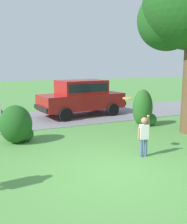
% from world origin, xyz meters
% --- Properties ---
extents(ground_plane, '(80.00, 80.00, 0.00)m').
position_xyz_m(ground_plane, '(0.00, 0.00, 0.00)').
color(ground_plane, '#518E42').
extents(driveway_strip, '(28.00, 4.40, 0.02)m').
position_xyz_m(driveway_strip, '(0.00, 7.45, 0.01)').
color(driveway_strip, slate).
rests_on(driveway_strip, ground).
extents(shrub_near_tree, '(1.19, 1.12, 1.34)m').
position_xyz_m(shrub_near_tree, '(-1.75, 3.82, 0.63)').
color(shrub_near_tree, '#1E511C').
rests_on(shrub_near_tree, ground).
extents(shrub_centre_left, '(1.15, 0.82, 1.65)m').
position_xyz_m(shrub_centre_left, '(3.85, 4.01, 0.75)').
color(shrub_centre_left, '#286023').
rests_on(shrub_centre_left, ground).
extents(parked_suv, '(4.85, 2.42, 1.92)m').
position_xyz_m(parked_suv, '(2.29, 7.44, 1.08)').
color(parked_suv, maroon).
rests_on(parked_suv, ground).
extents(child_thrower, '(0.47, 0.23, 1.29)m').
position_xyz_m(child_thrower, '(1.41, 0.67, 0.72)').
color(child_thrower, '#4C608C').
rests_on(child_thrower, ground).
extents(frisbee, '(0.28, 0.28, 0.06)m').
position_xyz_m(frisbee, '(1.04, 1.06, 1.75)').
color(frisbee, orange).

